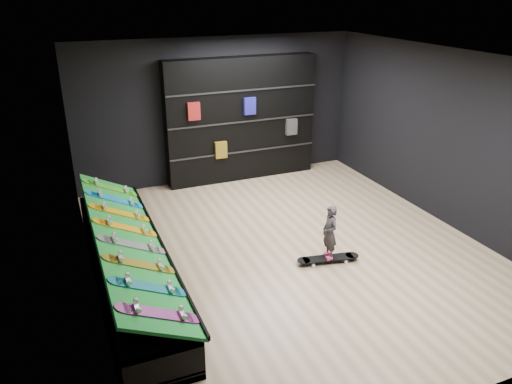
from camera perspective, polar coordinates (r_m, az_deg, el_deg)
name	(u,v)px	position (r m, az deg, el deg)	size (l,w,h in m)	color
floor	(289,249)	(8.14, 3.82, -6.49)	(6.00, 7.00, 0.01)	tan
ceiling	(295,59)	(7.17, 4.46, 14.93)	(6.00, 7.00, 0.01)	white
wall_back	(218,110)	(10.64, -4.39, 9.28)	(6.00, 0.02, 3.00)	black
wall_front	(464,279)	(4.94, 22.65, -9.17)	(6.00, 0.02, 3.00)	black
wall_left	(83,191)	(6.80, -19.16, 0.16)	(0.02, 7.00, 3.00)	black
wall_right	(449,139)	(9.21, 21.17, 5.66)	(0.02, 7.00, 3.00)	black
display_rack	(128,267)	(7.37, -14.42, -8.32)	(0.90, 4.50, 0.50)	black
turf_ramp	(128,238)	(7.16, -14.38, -5.09)	(1.00, 4.50, 0.04)	#116D23
back_shelving	(241,120)	(10.67, -1.70, 8.28)	(3.25, 0.38, 2.60)	black
floor_skateboard	(328,260)	(7.80, 8.22, -7.70)	(0.98, 0.22, 0.09)	black
child	(329,243)	(7.66, 8.35, -5.74)	(0.19, 0.14, 0.51)	black
display_board_0	(159,313)	(5.53, -11.04, -13.45)	(0.98, 0.22, 0.09)	#2626BF
display_board_1	(149,287)	(5.98, -12.17, -10.53)	(0.98, 0.22, 0.09)	#0C8C99
display_board_2	(140,264)	(6.44, -13.12, -8.03)	(0.98, 0.22, 0.09)	yellow
display_board_3	(132,245)	(6.91, -13.94, -5.85)	(0.98, 0.22, 0.09)	black
display_board_4	(126,228)	(7.39, -14.64, -3.96)	(0.98, 0.22, 0.09)	orange
display_board_5	(120,213)	(7.88, -15.25, -2.30)	(0.98, 0.22, 0.09)	yellow
display_board_6	(115,200)	(8.37, -15.80, -0.84)	(0.98, 0.22, 0.09)	blue
display_board_7	(111,188)	(8.87, -16.28, 0.46)	(0.98, 0.22, 0.09)	green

